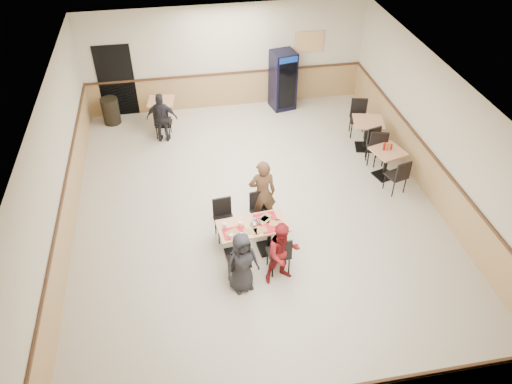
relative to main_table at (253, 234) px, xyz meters
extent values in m
plane|color=beige|center=(0.32, 1.22, -0.49)|extent=(10.00, 10.00, 0.00)
plane|color=silver|center=(0.32, 1.22, 2.51)|extent=(10.00, 10.00, 0.00)
plane|color=beige|center=(0.32, 6.22, 1.01)|extent=(8.00, 0.00, 8.00)
plane|color=beige|center=(0.32, -3.78, 1.01)|extent=(8.00, 0.00, 8.00)
plane|color=beige|center=(-3.68, 1.22, 1.01)|extent=(0.00, 10.00, 10.00)
plane|color=beige|center=(4.32, 1.22, 1.01)|extent=(0.00, 10.00, 10.00)
cube|color=tan|center=(0.32, 6.20, 0.01)|extent=(7.98, 0.03, 1.00)
cube|color=tan|center=(4.31, 1.22, 0.01)|extent=(0.03, 9.98, 1.00)
cube|color=#472B19|center=(0.32, 6.19, 0.54)|extent=(7.98, 0.04, 0.06)
cube|color=black|center=(-2.78, 6.20, 0.56)|extent=(1.00, 0.02, 2.10)
cube|color=orange|center=(2.72, 6.18, 1.31)|extent=(0.85, 0.02, 0.60)
cube|color=black|center=(-0.34, -0.03, -0.47)|extent=(0.48, 0.48, 0.04)
cylinder|color=black|center=(-0.34, -0.03, -0.12)|extent=(0.09, 0.09, 0.67)
cube|color=tan|center=(-0.34, -0.03, 0.23)|extent=(0.75, 0.75, 0.04)
cube|color=black|center=(0.34, 0.03, -0.47)|extent=(0.48, 0.48, 0.04)
cylinder|color=black|center=(0.34, 0.03, -0.12)|extent=(0.09, 0.09, 0.67)
cube|color=tan|center=(0.34, 0.03, 0.23)|extent=(0.75, 0.75, 0.04)
imported|color=black|center=(-0.35, -0.87, 0.17)|extent=(0.73, 0.58, 1.31)
imported|color=maroon|center=(0.42, -0.79, 0.19)|extent=(0.74, 0.62, 1.36)
imported|color=#503522|center=(0.35, 0.87, 0.31)|extent=(0.59, 0.39, 1.60)
imported|color=black|center=(-1.61, 4.57, 0.20)|extent=(0.85, 0.48, 1.37)
cube|color=red|center=(0.36, -0.11, 0.25)|extent=(0.47, 0.37, 0.02)
cube|color=red|center=(-0.38, -0.16, 0.25)|extent=(0.47, 0.37, 0.02)
cube|color=red|center=(0.28, 0.15, 0.25)|extent=(0.47, 0.37, 0.02)
cylinder|color=white|center=(-0.43, -0.16, 0.25)|extent=(0.23, 0.23, 0.01)
cube|color=#CB804F|center=(-0.43, -0.16, 0.26)|extent=(0.30, 0.26, 0.02)
cylinder|color=white|center=(-0.08, -0.19, 0.25)|extent=(0.23, 0.23, 0.01)
cube|color=#CB804F|center=(-0.08, -0.19, 0.26)|extent=(0.28, 0.21, 0.02)
cylinder|color=white|center=(0.45, -0.05, 0.25)|extent=(0.23, 0.23, 0.01)
cube|color=#CB804F|center=(0.45, -0.05, 0.26)|extent=(0.30, 0.24, 0.02)
cylinder|color=white|center=(0.28, 0.18, 0.25)|extent=(0.23, 0.23, 0.01)
cube|color=#CB804F|center=(0.28, 0.18, 0.26)|extent=(0.30, 0.29, 0.02)
cylinder|color=white|center=(0.12, -0.18, 0.25)|extent=(0.23, 0.23, 0.01)
cube|color=#CB804F|center=(0.12, -0.18, 0.26)|extent=(0.28, 0.21, 0.02)
cylinder|color=white|center=(0.24, 0.08, 0.25)|extent=(0.23, 0.23, 0.01)
cube|color=#CB804F|center=(0.24, 0.08, 0.26)|extent=(0.30, 0.29, 0.02)
cylinder|color=silver|center=(-0.55, 0.04, 0.29)|extent=(0.08, 0.08, 0.10)
cylinder|color=silver|center=(-0.25, 0.02, 0.29)|extent=(0.08, 0.08, 0.10)
cylinder|color=silver|center=(-0.46, -0.29, 0.29)|extent=(0.08, 0.08, 0.10)
cylinder|color=silver|center=(-0.26, -0.30, 0.29)|extent=(0.08, 0.08, 0.10)
cylinder|color=#A3A5B5|center=(0.12, 0.01, 0.31)|extent=(0.07, 0.07, 0.12)
cylinder|color=#A3A5B5|center=(0.04, 0.05, 0.31)|extent=(0.07, 0.07, 0.12)
cylinder|color=#A3A5B5|center=(0.12, 0.05, 0.31)|extent=(0.07, 0.07, 0.12)
ellipsoid|color=silver|center=(0.02, -0.02, 0.30)|extent=(0.15, 0.15, 0.10)
cube|color=black|center=(3.60, 1.99, -0.47)|extent=(0.55, 0.55, 0.04)
cylinder|color=black|center=(3.60, 1.99, -0.11)|extent=(0.09, 0.09, 0.67)
cube|color=tan|center=(3.60, 1.99, 0.23)|extent=(0.85, 0.85, 0.04)
cube|color=black|center=(3.57, 3.26, -0.47)|extent=(0.58, 0.58, 0.04)
cylinder|color=black|center=(3.57, 3.26, -0.08)|extent=(0.10, 0.10, 0.73)
cube|color=tan|center=(3.57, 3.26, 0.30)|extent=(0.91, 0.91, 0.04)
cylinder|color=#A70F0B|center=(3.50, 2.04, 0.35)|extent=(0.06, 0.06, 0.20)
cylinder|color=#AC6F17|center=(3.59, 2.04, 0.33)|extent=(0.06, 0.06, 0.17)
cylinder|color=#A70F0B|center=(3.68, 2.04, 0.32)|extent=(0.05, 0.05, 0.14)
cube|color=black|center=(-1.61, 5.42, -0.47)|extent=(0.50, 0.50, 0.04)
cylinder|color=black|center=(-1.61, 5.42, -0.11)|extent=(0.09, 0.09, 0.68)
cube|color=tan|center=(-1.61, 5.42, 0.24)|extent=(0.78, 0.78, 0.04)
cube|color=black|center=(1.91, 5.82, 0.37)|extent=(0.76, 0.75, 1.72)
cube|color=black|center=(1.97, 5.50, 0.32)|extent=(0.52, 0.12, 1.35)
cube|color=navy|center=(1.97, 5.49, 1.12)|extent=(0.54, 0.12, 0.16)
cylinder|color=black|center=(-3.03, 5.77, -0.11)|extent=(0.48, 0.48, 0.75)
camera|label=1|loc=(-1.22, -7.09, 6.81)|focal=35.00mm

